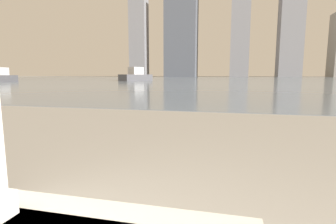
# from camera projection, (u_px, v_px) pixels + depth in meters

# --- Properties ---
(harbor_water) EXTENTS (180.00, 110.00, 0.01)m
(harbor_water) POSITION_uv_depth(u_px,v_px,m) (227.00, 79.00, 59.80)
(harbor_water) COLOR slate
(harbor_water) RESTS_ON ground_plane
(harbor_boat_0) EXTENTS (2.81, 5.24, 1.87)m
(harbor_boat_0) POSITION_uv_depth(u_px,v_px,m) (1.00, 77.00, 33.85)
(harbor_boat_0) COLOR #4C4C51
(harbor_boat_0) RESTS_ON harbor_water
(harbor_boat_1) EXTENTS (4.08, 5.85, 2.08)m
(harbor_boat_1) POSITION_uv_depth(u_px,v_px,m) (136.00, 76.00, 40.34)
(harbor_boat_1) COLOR #4C4C51
(harbor_boat_1) RESTS_ON harbor_water
(harbor_boat_2) EXTENTS (1.97, 2.70, 0.97)m
(harbor_boat_2) POSITION_uv_depth(u_px,v_px,m) (147.00, 76.00, 86.14)
(harbor_boat_2) COLOR #2D2D33
(harbor_boat_2) RESTS_ON harbor_water
(skyline_tower_0) EXTENTS (7.53, 6.70, 35.06)m
(skyline_tower_0) POSITION_uv_depth(u_px,v_px,m) (139.00, 38.00, 120.56)
(skyline_tower_0) COLOR slate
(skyline_tower_0) RESTS_ON ground_plane
(skyline_tower_1) EXTENTS (13.81, 9.85, 36.99)m
(skyline_tower_1) POSITION_uv_depth(u_px,v_px,m) (181.00, 35.00, 115.91)
(skyline_tower_1) COLOR #4C515B
(skyline_tower_1) RESTS_ON ground_plane
(skyline_tower_2) EXTENTS (7.47, 12.04, 53.45)m
(skyline_tower_2) POSITION_uv_depth(u_px,v_px,m) (241.00, 12.00, 109.03)
(skyline_tower_2) COLOR slate
(skyline_tower_2) RESTS_ON ground_plane
(skyline_tower_3) EXTENTS (8.92, 8.98, 46.34)m
(skyline_tower_3) POSITION_uv_depth(u_px,v_px,m) (291.00, 19.00, 105.04)
(skyline_tower_3) COLOR slate
(skyline_tower_3) RESTS_ON ground_plane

